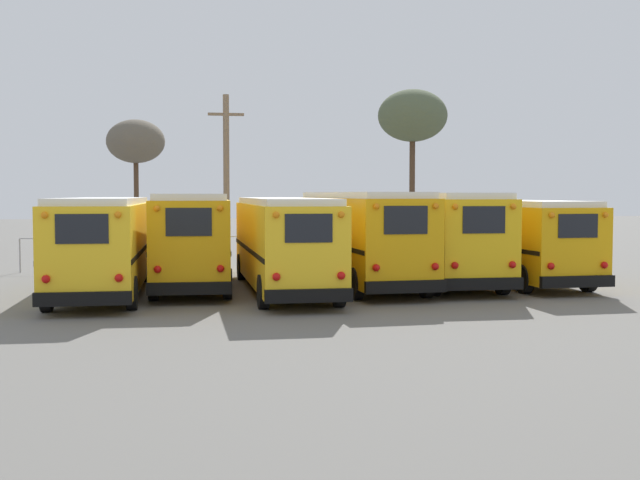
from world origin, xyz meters
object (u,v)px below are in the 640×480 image
Objects in this scene: school_bus_4 at (435,234)px; bare_tree_0 at (413,117)px; school_bus_0 at (103,242)px; utility_pole at (226,174)px; school_bus_1 at (193,236)px; school_bus_5 at (506,237)px; school_bus_2 at (283,241)px; school_bus_3 at (361,235)px; bare_tree_1 at (136,142)px.

bare_tree_0 reaches higher than school_bus_4.
utility_pole is at bearing 71.04° from school_bus_0.
school_bus_1 is 11.54m from school_bus_5.
school_bus_2 is at bearing -36.17° from school_bus_1.
bare_tree_1 is (-8.58, 21.79, 4.51)m from school_bus_3.
utility_pole is at bearing -152.63° from bare_tree_0.
school_bus_3 is at bearing 20.58° from school_bus_2.
school_bus_5 is (11.54, -0.20, -0.12)m from school_bus_1.
utility_pole is (-0.91, 14.30, 2.54)m from school_bus_2.
school_bus_5 is (5.77, 0.83, -0.15)m from school_bus_3.
school_bus_1 is at bearing 34.00° from school_bus_0.
school_bus_2 is at bearing -76.01° from bare_tree_1.
bare_tree_1 is (-4.79, 8.57, 2.07)m from utility_pole.
school_bus_5 is 25.83m from bare_tree_1.
school_bus_4 reaches higher than school_bus_2.
bare_tree_1 is (-11.47, 21.28, 4.53)m from school_bus_4.
school_bus_1 is at bearing -126.60° from bare_tree_0.
bare_tree_0 is at bearing 53.40° from school_bus_1.
bare_tree_0 is (11.50, 5.96, 3.62)m from utility_pole.
utility_pole reaches higher than school_bus_5.
school_bus_3 is 0.98× the size of school_bus_4.
bare_tree_1 reaches higher than school_bus_4.
utility_pole is 13.45m from bare_tree_0.
school_bus_1 is 1.09× the size of bare_tree_0.
school_bus_3 is at bearing -68.50° from bare_tree_1.
school_bus_0 is at bearing -90.18° from bare_tree_1.
bare_tree_1 is (-5.70, 22.88, 4.61)m from school_bus_2.
school_bus_1 is 1.02× the size of school_bus_4.
school_bus_0 is at bearing -146.00° from school_bus_1.
school_bus_1 reaches higher than school_bus_5.
utility_pole is at bearing 106.02° from school_bus_3.
school_bus_2 is 24.02m from bare_tree_1.
bare_tree_1 is at bearing 124.39° from school_bus_5.
bare_tree_0 is at bearing 62.40° from school_bus_2.
school_bus_1 is at bearing -99.19° from utility_pole.
school_bus_4 is at bearing 15.45° from school_bus_2.
school_bus_4 is 1.24× the size of utility_pole.
bare_tree_1 is at bearing 119.19° from utility_pole.
school_bus_0 is 3.48m from school_bus_1.
school_bus_0 is 11.63m from school_bus_4.
school_bus_4 is 20.21m from bare_tree_0.
bare_tree_1 reaches higher than school_bus_5.
school_bus_1 is 23.41m from bare_tree_0.
school_bus_0 is 26.64m from bare_tree_0.
school_bus_5 is (14.42, 1.74, -0.06)m from school_bus_0.
bare_tree_1 is at bearing 103.99° from school_bus_2.
utility_pole reaches higher than school_bus_4.
school_bus_0 is 23.17m from bare_tree_1.
school_bus_4 reaches higher than school_bus_5.
bare_tree_0 is at bearing 27.37° from utility_pole.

